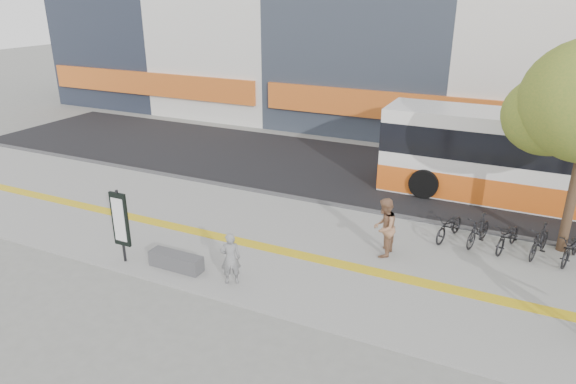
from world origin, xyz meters
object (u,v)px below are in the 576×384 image
at_px(signboard, 120,220).
at_px(bus, 553,165).
at_px(pedestrian_tan, 384,228).
at_px(seated_woman, 231,258).
at_px(bench, 176,261).

bearing_deg(signboard, bus, 42.43).
distance_m(signboard, pedestrian_tan, 7.53).
bearing_deg(pedestrian_tan, seated_woman, -45.23).
relative_size(bench, seated_woman, 1.09).
height_order(bench, seated_woman, seated_woman).
relative_size(signboard, bus, 0.18).
bearing_deg(bus, bench, -133.94).
distance_m(bench, seated_woman, 1.87).
relative_size(seated_woman, pedestrian_tan, 0.82).
bearing_deg(pedestrian_tan, bench, -57.53).
distance_m(signboard, seated_woman, 3.46).
xyz_separation_m(bench, seated_woman, (1.80, 0.01, 0.51)).
distance_m(bench, signboard, 1.94).
bearing_deg(bench, bus, 46.06).
distance_m(signboard, bus, 14.83).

